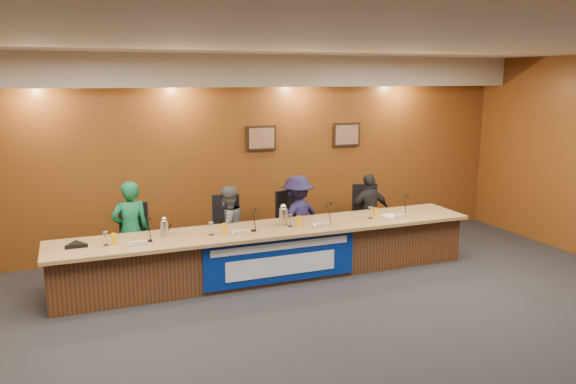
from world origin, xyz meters
name	(u,v)px	position (x,y,z in m)	size (l,w,h in m)	color
floor	(347,349)	(0.00, 0.00, 0.00)	(10.00, 10.00, 0.00)	black
ceiling	(354,40)	(0.00, 0.00, 3.20)	(10.00, 8.00, 0.04)	silver
wall_back	(238,154)	(0.00, 4.00, 1.60)	(10.00, 0.04, 3.20)	#613413
soffit	(241,71)	(0.00, 3.75, 2.95)	(10.00, 0.50, 0.50)	beige
dais_body	(271,253)	(0.00, 2.40, 0.35)	(6.00, 0.80, 0.70)	#492A16
dais_top	(272,229)	(0.00, 2.35, 0.72)	(6.10, 0.95, 0.05)	olive
banner	(281,260)	(0.00, 1.99, 0.38)	(2.20, 0.02, 0.65)	navy
banner_text_upper	(282,246)	(0.00, 1.97, 0.58)	(2.00, 0.01, 0.10)	silver
banner_text_lower	(282,266)	(0.00, 1.97, 0.30)	(1.60, 0.01, 0.28)	silver
wall_photo_left	(261,138)	(0.40, 3.97, 1.85)	(0.52, 0.04, 0.42)	black
wall_photo_right	(346,135)	(2.00, 3.97, 1.85)	(0.52, 0.04, 0.42)	black
panelist_a	(131,231)	(-1.89, 2.98, 0.72)	(0.53, 0.35, 1.45)	#0D5731
panelist_b	(228,228)	(-0.48, 2.98, 0.64)	(0.62, 0.48, 1.27)	#505156
panelist_c	(297,218)	(0.65, 2.98, 0.68)	(0.88, 0.50, 1.35)	#181439
panelist_d	(369,213)	(1.94, 2.98, 0.65)	(0.76, 0.32, 1.30)	black
office_chair_a	(131,246)	(-1.89, 3.08, 0.48)	(0.48, 0.48, 0.08)	black
office_chair_b	(226,236)	(-0.48, 3.08, 0.48)	(0.48, 0.48, 0.08)	black
office_chair_c	(295,229)	(0.65, 3.08, 0.48)	(0.48, 0.48, 0.08)	black
office_chair_d	(366,221)	(1.94, 3.08, 0.48)	(0.48, 0.48, 0.08)	black
nameplate_a	(138,243)	(-1.89, 2.11, 0.80)	(0.24, 0.06, 0.09)	white
microphone_a	(150,241)	(-1.72, 2.29, 0.76)	(0.07, 0.07, 0.02)	black
juice_glass_a	(114,239)	(-2.17, 2.30, 0.82)	(0.06, 0.06, 0.15)	#FFAA00
water_glass_a	(106,239)	(-2.27, 2.30, 0.84)	(0.08, 0.08, 0.18)	silver
nameplate_b	(242,232)	(-0.52, 2.13, 0.80)	(0.24, 0.06, 0.09)	white
microphone_b	(253,230)	(-0.31, 2.27, 0.76)	(0.07, 0.07, 0.02)	black
juice_glass_b	(224,229)	(-0.72, 2.27, 0.82)	(0.06, 0.06, 0.15)	#FFAA00
water_glass_b	(211,229)	(-0.90, 2.28, 0.84)	(0.08, 0.08, 0.18)	silver
nameplate_c	(323,225)	(0.67, 2.08, 0.80)	(0.24, 0.06, 0.09)	white
microphone_c	(328,223)	(0.82, 2.23, 0.76)	(0.07, 0.07, 0.02)	black
juice_glass_c	(299,221)	(0.38, 2.28, 0.82)	(0.06, 0.06, 0.15)	#FFAA00
water_glass_c	(290,221)	(0.26, 2.30, 0.84)	(0.08, 0.08, 0.18)	silver
nameplate_d	(401,216)	(1.97, 2.09, 0.80)	(0.24, 0.06, 0.09)	white
microphone_d	(404,216)	(2.11, 2.22, 0.76)	(0.07, 0.07, 0.02)	black
juice_glass_d	(375,213)	(1.66, 2.32, 0.82)	(0.06, 0.06, 0.15)	#FFAA00
water_glass_d	(371,213)	(1.57, 2.29, 0.84)	(0.08, 0.08, 0.18)	silver
carafe_left	(164,229)	(-1.51, 2.42, 0.86)	(0.11, 0.11, 0.22)	silver
carafe_mid	(283,217)	(0.19, 2.40, 0.87)	(0.13, 0.13, 0.25)	silver
speakerphone	(76,245)	(-2.62, 2.38, 0.78)	(0.32, 0.32, 0.05)	black
paper_stack	(392,216)	(1.94, 2.30, 0.75)	(0.22, 0.30, 0.01)	white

